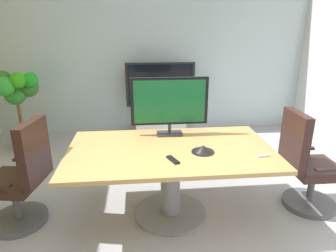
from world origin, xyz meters
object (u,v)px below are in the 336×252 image
Objects in this scene: potted_plant at (19,99)px; wall_display_unit at (161,111)px; conference_table at (170,165)px; conference_phone at (203,149)px; office_chair_right at (306,169)px; remote_control at (173,160)px; tv_monitor at (170,103)px; office_chair_left at (22,183)px.

wall_display_unit is at bearing 11.74° from potted_plant.
conference_table is 9.19× the size of conference_phone.
conference_table is 1.85× the size of office_chair_right.
potted_plant is at bearing 111.18° from remote_control.
conference_table is 11.89× the size of remote_control.
remote_control is at bearing -46.43° from potted_plant.
remote_control is at bearing -91.64° from conference_table.
remote_control is (-0.04, -0.69, -0.35)m from tv_monitor.
conference_table is 2.92m from potted_plant.
potted_plant reaches higher than conference_table.
potted_plant is 5.78× the size of conference_phone.
office_chair_right reaches higher than conference_phone.
office_chair_right is 1.30× the size of tv_monitor.
office_chair_left is 2.12m from potted_plant.
tv_monitor is (-1.42, 0.41, 0.66)m from office_chair_right.
office_chair_right is at bearing -16.18° from tv_monitor.
office_chair_left is 1.30× the size of tv_monitor.
wall_display_unit is at bearing 65.75° from remote_control.
office_chair_left is 2.88m from wall_display_unit.
office_chair_right is at bearing -0.04° from conference_table.
potted_plant reaches higher than remote_control.
remote_control is (-0.09, -2.70, 0.32)m from wall_display_unit.
wall_display_unit reaches higher than conference_table.
office_chair_left is 1.68m from tv_monitor.
conference_phone is (1.76, -0.11, 0.33)m from office_chair_left.
office_chair_right is at bearing -60.45° from wall_display_unit.
conference_table is 1.59× the size of potted_plant.
wall_display_unit is 2.30m from potted_plant.
conference_phone is (0.22, -2.54, 0.34)m from wall_display_unit.
tv_monitor is 3.82× the size of conference_phone.
potted_plant is at bearing 137.43° from conference_table.
tv_monitor is (0.03, 0.41, 0.54)m from conference_table.
office_chair_right is 1.62m from tv_monitor.
tv_monitor is at bearing -91.34° from wall_display_unit.
conference_phone is (0.30, -0.12, 0.22)m from conference_table.
office_chair_left is 4.95× the size of conference_phone.
conference_table is 2.41× the size of tv_monitor.
potted_plant reaches higher than conference_phone.
conference_phone is at bearing -85.05° from wall_display_unit.
conference_phone is at bearing 4.96° from remote_control.
office_chair_right reaches higher than remote_control.
conference_table is 1.54× the size of wall_display_unit.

